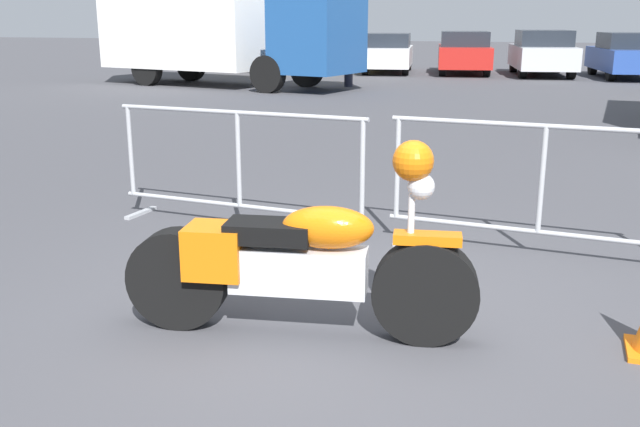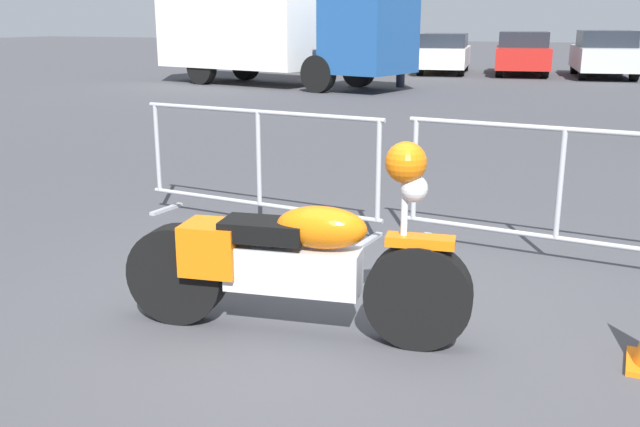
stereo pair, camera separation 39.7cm
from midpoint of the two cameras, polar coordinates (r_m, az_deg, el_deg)
The scene contains 11 objects.
ground_plane at distance 4.42m, azimuth 4.28°, elevation -9.41°, with size 120.00×120.00×0.00m, color #424247.
motorcycle at distance 4.23m, azimuth 0.50°, elevation -3.86°, with size 2.12×0.54×1.20m.
crowd_barrier_near at distance 6.48m, azimuth -3.17°, elevation 3.80°, with size 2.46×0.61×1.07m.
crowd_barrier_far at distance 5.81m, azimuth 20.49°, elevation 1.50°, with size 2.46×0.61×1.07m.
box_truck at distance 21.02m, azimuth -3.64°, elevation 14.67°, with size 8.00×3.80×2.98m.
parked_car_tan at distance 28.06m, azimuth -0.25°, elevation 12.98°, with size 2.40×4.44×1.43m.
parked_car_yellow at distance 27.48m, azimuth 5.24°, elevation 12.85°, with size 2.37×4.39×1.42m.
parked_car_white at distance 26.10m, azimuth 10.34°, elevation 12.50°, with size 2.30×4.26×1.37m.
parked_car_red at distance 25.99m, azimuth 16.31°, elevation 12.22°, with size 2.42×4.49×1.45m.
parked_car_silver at distance 25.69m, azimuth 22.21°, elevation 11.75°, with size 2.51×4.66×1.50m.
pedestrian at distance 20.47m, azimuth 7.08°, elevation 12.57°, with size 0.46×0.46×1.69m.
Camera 2 is at (1.50, -3.73, 1.84)m, focal length 40.00 mm.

